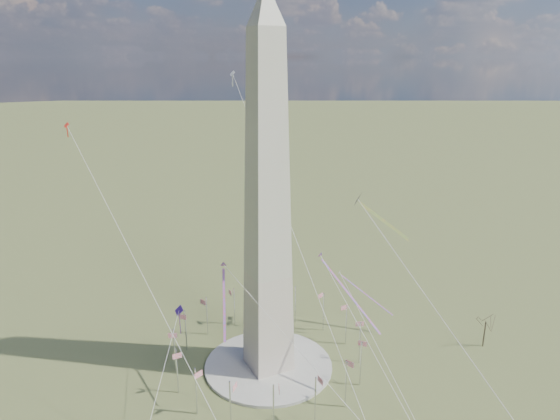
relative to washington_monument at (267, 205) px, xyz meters
name	(u,v)px	position (x,y,z in m)	size (l,w,h in m)	color
ground	(268,366)	(0.00, 0.00, -47.95)	(2000.00, 2000.00, 0.00)	#545B2D
plaza	(268,365)	(0.00, 0.00, -47.55)	(36.00, 36.00, 0.80)	#A7A499
washington_monument	(267,205)	(0.00, 0.00, 0.00)	(15.56, 15.56, 100.00)	beige
flagpole_ring	(268,344)	(0.00, 0.00, -40.68)	(54.40, 54.40, 13.00)	silver
tree_near	(486,320)	(62.70, -19.59, -39.14)	(7.06, 7.06, 12.36)	#4E432F
kite_delta_black	(361,202)	(32.49, 4.34, -4.69)	(15.58, 14.09, 14.11)	black
kite_diamond_purple	(179,314)	(-21.91, 10.44, -31.00)	(1.75, 3.07, 9.50)	#3B1B7C
kite_streamer_left	(340,282)	(15.89, -10.76, -20.36)	(6.48, 22.00, 15.33)	red
kite_streamer_mid	(224,292)	(-13.26, -2.17, -20.68)	(7.60, 17.89, 12.82)	red
kite_streamer_right	(359,288)	(35.28, 7.15, -34.36)	(12.77, 14.61, 12.55)	red
kite_small_red	(67,127)	(-42.83, 36.82, 17.96)	(1.42, 1.46, 4.15)	red
kite_small_white	(232,75)	(8.20, 43.32, 30.63)	(1.35, 2.20, 5.03)	silver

